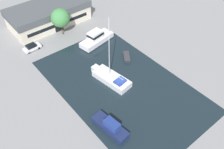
% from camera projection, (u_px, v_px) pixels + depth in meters
% --- Properties ---
extents(ground_plane, '(440.00, 440.00, 0.00)m').
position_uv_depth(ground_plane, '(120.00, 85.00, 52.87)').
color(ground_plane, gray).
extents(water_canal, '(22.71, 36.99, 0.01)m').
position_uv_depth(water_canal, '(120.00, 85.00, 52.87)').
color(water_canal, black).
rests_on(water_canal, ground).
extents(warehouse_building, '(21.72, 10.83, 5.50)m').
position_uv_depth(warehouse_building, '(49.00, 14.00, 68.83)').
color(warehouse_building, beige).
rests_on(warehouse_building, ground).
extents(quay_tree_near_building, '(4.88, 4.88, 7.44)m').
position_uv_depth(quay_tree_near_building, '(60.00, 18.00, 63.17)').
color(quay_tree_near_building, brown).
rests_on(quay_tree_near_building, ground).
extents(parked_car, '(4.39, 2.08, 1.62)m').
position_uv_depth(parked_car, '(32.00, 47.00, 61.13)').
color(parked_car, silver).
rests_on(parked_car, ground).
extents(sailboat_moored, '(4.61, 10.07, 15.21)m').
position_uv_depth(sailboat_moored, '(111.00, 78.00, 53.24)').
color(sailboat_moored, silver).
rests_on(sailboat_moored, water_canal).
extents(motor_cruiser, '(9.83, 4.99, 3.51)m').
position_uv_depth(motor_cruiser, '(96.00, 39.00, 62.98)').
color(motor_cruiser, white).
rests_on(motor_cruiser, water_canal).
extents(small_dinghy, '(3.31, 3.88, 0.72)m').
position_uv_depth(small_dinghy, '(127.00, 57.00, 59.10)').
color(small_dinghy, '#23282D').
rests_on(small_dinghy, water_canal).
extents(cabin_boat, '(3.21, 7.60, 2.39)m').
position_uv_depth(cabin_boat, '(111.00, 126.00, 44.18)').
color(cabin_boat, '#19234C').
rests_on(cabin_boat, water_canal).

